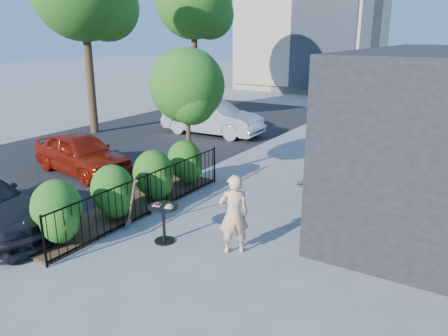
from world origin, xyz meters
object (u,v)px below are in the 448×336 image
Objects in this scene: cafe_table at (164,217)px; woman at (234,214)px; patio_tree at (188,91)px; street_tree_far at (194,5)px; shovel at (131,207)px; car_red at (81,153)px; car_silver at (212,118)px.

woman is at bearing 14.56° from cafe_table.
patio_tree is 4.73m from cafe_table.
street_tree_far is 18.01m from shovel.
cafe_table is at bearing -56.98° from street_tree_far.
woman is 0.44× the size of car_red.
car_silver is at bearing -48.90° from street_tree_far.
car_silver is (0.52, 6.94, 0.10)m from car_red.
street_tree_far is at bearing 27.30° from car_red.
shovel is 5.05m from car_red.
car_red is (-3.44, -1.22, -2.11)m from patio_tree.
car_silver is at bearing 112.64° from shovel.
woman reaches higher than car_red.
car_silver is at bearing 4.08° from car_red.
patio_tree is 13.95m from street_tree_far.
car_red is (-4.43, 2.43, 0.09)m from shovel.
car_red reaches higher than cafe_table.
woman reaches higher than car_silver.
cafe_table is 0.19× the size of car_silver.
street_tree_far is 4.92× the size of woman.
car_silver is at bearing -93.30° from woman.
shovel is (0.98, -3.64, -2.19)m from patio_tree.
shovel is 0.28× the size of car_silver.
shovel is 0.34× the size of car_red.
woman is at bearing -146.65° from car_silver.
car_silver is (-2.92, 5.72, -2.01)m from patio_tree.
woman is 7.25m from car_red.
car_red is 6.96m from car_silver.
woman is 1.30× the size of shovel.
patio_tree is at bearing -55.49° from street_tree_far.
car_red is (-6.94, 2.08, -0.19)m from woman.
patio_tree is 0.86× the size of car_silver.
patio_tree is 5.18m from woman.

